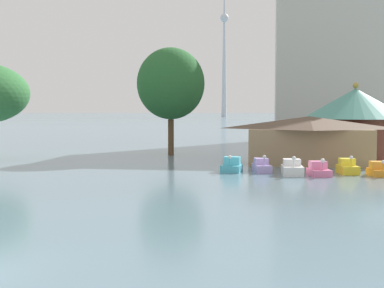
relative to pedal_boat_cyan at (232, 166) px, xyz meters
The scene contains 11 objects.
pedal_boat_cyan is the anchor object (origin of this frame).
pedal_boat_lavender 2.70m from the pedal_boat_cyan, ahead, with size 1.89×3.00×1.63m.
pedal_boat_white 5.45m from the pedal_boat_cyan, 14.40° to the right, with size 1.87×2.84×1.72m.
pedal_boat_pink 7.65m from the pedal_boat_cyan, 12.18° to the right, with size 2.05×2.60×1.57m.
pedal_boat_yellow 10.12m from the pedal_boat_cyan, ahead, with size 1.79×2.49×1.67m.
pedal_boat_orange 12.57m from the pedal_boat_cyan, ahead, with size 1.79×2.46×1.44m.
boathouse 10.83m from the pedal_boat_cyan, 46.03° to the left, with size 13.08×7.34×4.93m.
green_roof_pavilion 20.44m from the pedal_boat_cyan, 48.88° to the left, with size 12.07×12.07×8.75m.
shoreline_tree_mid 19.44m from the pedal_boat_cyan, 119.14° to the left, with size 8.27×8.27×13.18m.
background_building_block 48.55m from the pedal_boat_cyan, 69.02° to the left, with size 24.83×13.35×28.57m.
distant_broadcast_tower 378.59m from the pedal_boat_cyan, 95.02° to the left, with size 6.91×6.91×171.94m.
Camera 1 is at (10.42, -15.00, 5.54)m, focal length 46.53 mm.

